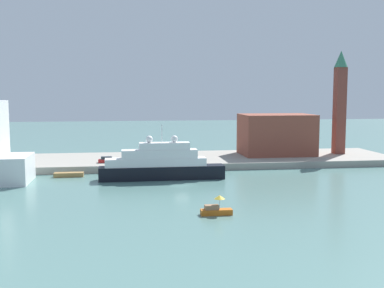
{
  "coord_description": "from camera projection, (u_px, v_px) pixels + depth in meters",
  "views": [
    {
      "loc": [
        -10.51,
        -86.99,
        17.38
      ],
      "look_at": [
        2.78,
        6.0,
        7.11
      ],
      "focal_mm": 45.04,
      "sensor_mm": 36.0,
      "label": 1
    }
  ],
  "objects": [
    {
      "name": "parked_car",
      "position": [
        107.0,
        160.0,
        107.72
      ],
      "size": [
        3.99,
        1.65,
        1.34
      ],
      "color": "#B21E1E",
      "rests_on": "quay_dock"
    },
    {
      "name": "small_motorboat",
      "position": [
        216.0,
        209.0,
        68.02
      ],
      "size": [
        4.48,
        1.53,
        2.81
      ],
      "color": "#C66019",
      "rests_on": "ground"
    },
    {
      "name": "bell_tower",
      "position": [
        340.0,
        98.0,
        121.8
      ],
      "size": [
        3.34,
        3.34,
        26.02
      ],
      "color": "brown",
      "rests_on": "quay_dock"
    },
    {
      "name": "harbor_building",
      "position": [
        276.0,
        135.0,
        120.9
      ],
      "size": [
        17.66,
        11.84,
        10.14
      ],
      "primitive_type": "cube",
      "color": "brown",
      "rests_on": "quay_dock"
    },
    {
      "name": "work_barge",
      "position": [
        69.0,
        175.0,
        98.4
      ],
      "size": [
        5.89,
        1.88,
        0.89
      ],
      "primitive_type": "cube",
      "color": "olive",
      "rests_on": "ground"
    },
    {
      "name": "ground",
      "position": [
        182.0,
        186.0,
        88.97
      ],
      "size": [
        400.0,
        400.0,
        0.0
      ],
      "primitive_type": "plane",
      "color": "slate"
    },
    {
      "name": "quay_dock",
      "position": [
        168.0,
        161.0,
        116.26
      ],
      "size": [
        110.0,
        23.64,
        1.54
      ],
      "primitive_type": "cube",
      "color": "gray",
      "rests_on": "ground"
    },
    {
      "name": "mooring_bollard",
      "position": [
        187.0,
        162.0,
        105.75
      ],
      "size": [
        0.45,
        0.45,
        0.79
      ],
      "primitive_type": "cylinder",
      "color": "black",
      "rests_on": "quay_dock"
    },
    {
      "name": "person_figure",
      "position": [
        125.0,
        158.0,
        109.06
      ],
      "size": [
        0.36,
        0.36,
        1.64
      ],
      "color": "maroon",
      "rests_on": "quay_dock"
    },
    {
      "name": "large_yacht",
      "position": [
        160.0,
        165.0,
        95.24
      ],
      "size": [
        24.77,
        3.68,
        10.97
      ],
      "color": "black",
      "rests_on": "ground"
    }
  ]
}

